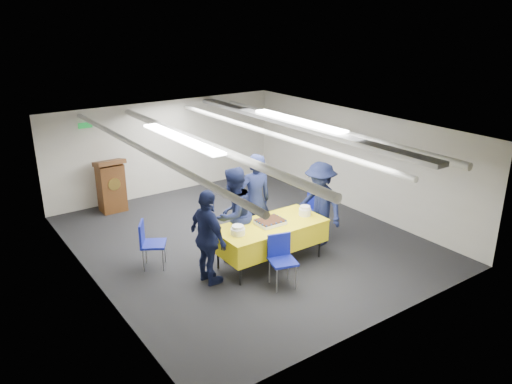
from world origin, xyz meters
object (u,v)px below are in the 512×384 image
sailor_a (255,201)px  sailor_d (320,204)px  chair_right (313,208)px  chair_near (281,255)px  chair_left (148,240)px  sailor_c (208,238)px  podium (111,185)px  sheet_cake (270,222)px  serving_table (270,235)px  sailor_b (233,215)px

sailor_a → sailor_d: (1.12, -0.59, -0.10)m
chair_right → sailor_d: sailor_d is taller
chair_near → chair_left: bearing=131.2°
sailor_c → sailor_d: sailor_d is taller
chair_near → sailor_a: 1.54m
podium → sheet_cake: bearing=-70.8°
serving_table → chair_right: bearing=21.0°
chair_near → sailor_d: size_ratio=0.53×
sailor_d → chair_left: bearing=-110.7°
chair_right → sailor_b: bearing=-177.7°
chair_right → sailor_d: 0.59m
sheet_cake → chair_near: bearing=-112.3°
podium → chair_near: podium is taller
chair_near → sailor_a: bearing=72.2°
sheet_cake → chair_left: 2.17m
chair_right → sailor_d: (-0.23, -0.46, 0.30)m
chair_right → chair_left: same height
chair_left → sailor_a: sailor_a is taller
sailor_b → chair_left: bearing=-44.0°
chair_right → sailor_d: size_ratio=0.53×
sailor_c → podium: bearing=0.1°
serving_table → sailor_b: 0.75m
sheet_cake → sailor_d: sailor_d is taller
chair_near → sheet_cake: bearing=67.7°
sailor_c → sailor_b: bearing=-61.7°
chair_right → sailor_a: 1.41m
sheet_cake → chair_right: bearing=21.1°
sailor_b → sailor_c: bearing=9.6°
serving_table → sailor_c: 1.28m
sheet_cake → podium: size_ratio=0.39×
sailor_d → sheet_cake: bearing=-87.8°
chair_near → sailor_c: bearing=142.9°
sheet_cake → chair_left: bearing=149.3°
chair_left → sheet_cake: bearing=-30.7°
chair_near → sailor_d: bearing=27.6°
sailor_a → podium: bearing=-56.7°
sheet_cake → serving_table: bearing=44.1°
chair_left → chair_near: bearing=-48.8°
serving_table → chair_near: bearing=-112.6°
sailor_b → sailor_c: size_ratio=1.07×
serving_table → chair_left: size_ratio=2.30×
podium → chair_near: bearing=-76.6°
chair_right → sailor_b: size_ratio=0.49×
serving_table → sailor_b: sailor_b is taller
serving_table → podium: podium is taller
serving_table → chair_left: (-1.86, 1.09, -0.03)m
chair_right → sailor_a: (-1.35, 0.14, 0.40)m
sailor_c → chair_left: bearing=27.1°
podium → sailor_d: 4.83m
podium → chair_right: bearing=-50.1°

